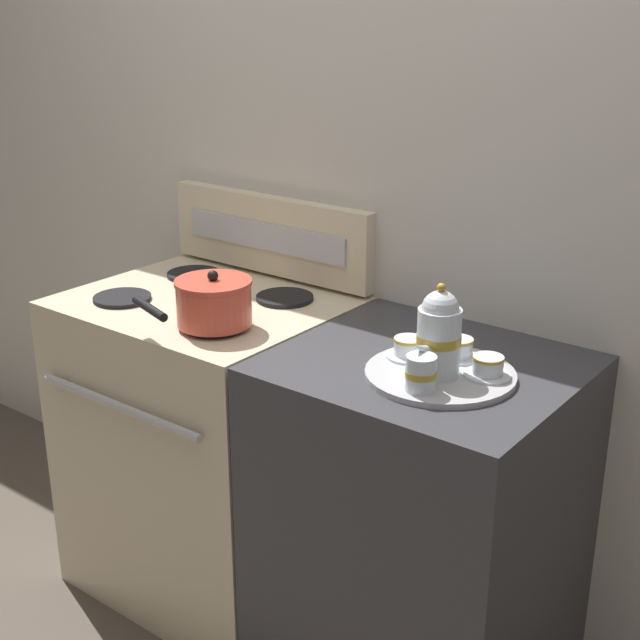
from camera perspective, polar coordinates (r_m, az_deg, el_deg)
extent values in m
plane|color=brown|center=(2.78, -1.10, -18.63)|extent=(6.00, 6.00, 0.00)
cube|color=beige|center=(2.52, 3.56, 5.37)|extent=(6.00, 0.05, 2.20)
cube|color=beige|center=(2.72, -7.01, -8.00)|extent=(0.75, 0.63, 0.93)
cylinder|color=silver|center=(2.41, -12.79, -5.39)|extent=(0.60, 0.02, 0.02)
cylinder|color=black|center=(2.75, -8.08, 2.91)|extent=(0.16, 0.16, 0.01)
cylinder|color=black|center=(2.51, -2.27, 1.43)|extent=(0.16, 0.16, 0.01)
cylinder|color=black|center=(2.57, -12.54, 1.38)|extent=(0.16, 0.16, 0.01)
cylinder|color=black|center=(2.32, -6.74, -0.37)|extent=(0.16, 0.16, 0.01)
cube|color=beige|center=(2.70, -3.23, 5.49)|extent=(0.74, 0.05, 0.23)
cube|color=#B7B7BC|center=(2.68, -3.60, 5.37)|extent=(0.60, 0.01, 0.08)
cube|color=#38383D|center=(2.33, 6.36, -13.26)|extent=(0.69, 0.63, 0.93)
cylinder|color=#D14C38|center=(2.30, -6.80, 1.03)|extent=(0.19, 0.19, 0.11)
cylinder|color=#D14C38|center=(2.28, -6.86, 2.43)|extent=(0.20, 0.20, 0.01)
sphere|color=black|center=(2.27, -6.88, 2.83)|extent=(0.03, 0.03, 0.03)
cylinder|color=black|center=(2.22, -10.85, 0.73)|extent=(0.16, 0.07, 0.02)
cylinder|color=#B2B2B7|center=(2.03, 7.70, -3.46)|extent=(0.34, 0.34, 0.01)
cylinder|color=silver|center=(1.98, 7.60, -1.42)|extent=(0.10, 0.10, 0.16)
cylinder|color=gold|center=(1.98, 7.61, -1.21)|extent=(0.10, 0.10, 0.02)
sphere|color=silver|center=(1.96, 7.70, 0.69)|extent=(0.08, 0.08, 0.08)
sphere|color=gold|center=(1.94, 7.77, 2.07)|extent=(0.02, 0.02, 0.02)
cone|color=silver|center=(1.92, 6.51, -1.85)|extent=(0.03, 0.07, 0.06)
cylinder|color=silver|center=(2.02, 10.66, -3.47)|extent=(0.11, 0.11, 0.01)
cylinder|color=silver|center=(2.01, 10.70, -2.85)|extent=(0.07, 0.07, 0.04)
cylinder|color=gold|center=(2.01, 10.73, -2.41)|extent=(0.07, 0.07, 0.01)
cylinder|color=silver|center=(2.10, 5.67, -2.28)|extent=(0.11, 0.11, 0.01)
cylinder|color=silver|center=(2.09, 5.69, -1.68)|extent=(0.07, 0.07, 0.04)
cylinder|color=gold|center=(2.08, 5.71, -1.25)|extent=(0.07, 0.07, 0.01)
cylinder|color=silver|center=(2.11, 8.80, -2.30)|extent=(0.11, 0.11, 0.01)
cylinder|color=silver|center=(2.10, 8.84, -1.70)|extent=(0.07, 0.07, 0.04)
cylinder|color=gold|center=(2.09, 8.86, -1.28)|extent=(0.07, 0.07, 0.01)
cylinder|color=silver|center=(1.92, 6.48, -3.41)|extent=(0.07, 0.07, 0.08)
cylinder|color=gold|center=(1.92, 6.48, -3.41)|extent=(0.07, 0.07, 0.01)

